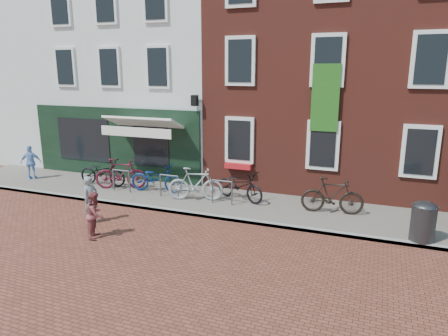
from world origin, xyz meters
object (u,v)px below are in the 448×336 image
at_px(woman, 91,200).
at_px(cafe_person, 31,162).
at_px(bicycle_2, 156,178).
at_px(bicycle_1, 121,174).
at_px(bicycle_0, 103,172).
at_px(bicycle_5, 332,196).
at_px(bicycle_3, 196,184).
at_px(bicycle_4, 240,185).
at_px(litter_bin, 423,219).
at_px(boy, 95,215).

distance_m(woman, cafe_person, 6.11).
bearing_deg(bicycle_2, bicycle_1, 88.62).
bearing_deg(bicycle_1, bicycle_0, 60.50).
relative_size(cafe_person, bicycle_1, 0.73).
xyz_separation_m(bicycle_1, bicycle_5, (7.79, 0.08, 0.00)).
height_order(bicycle_1, bicycle_3, same).
height_order(bicycle_1, bicycle_4, bicycle_1).
height_order(bicycle_1, bicycle_5, same).
xyz_separation_m(bicycle_0, bicycle_3, (4.16, -0.37, 0.06)).
distance_m(litter_bin, cafe_person, 14.58).
bearing_deg(bicycle_0, bicycle_5, -92.99).
bearing_deg(bicycle_0, boy, -147.62).
xyz_separation_m(litter_bin, bicycle_4, (-5.62, 1.52, -0.08)).
height_order(boy, bicycle_1, boy).
height_order(litter_bin, bicycle_5, bicycle_5).
distance_m(woman, bicycle_1, 3.27).
bearing_deg(bicycle_4, bicycle_2, 114.59).
bearing_deg(bicycle_2, bicycle_5, -97.12).
bearing_deg(woman, bicycle_0, 40.19).
relative_size(bicycle_1, bicycle_5, 1.00).
relative_size(litter_bin, bicycle_1, 0.60).
xyz_separation_m(boy, bicycle_2, (-0.48, 4.08, -0.03)).
relative_size(bicycle_0, bicycle_2, 1.00).
relative_size(cafe_person, bicycle_5, 0.73).
distance_m(cafe_person, bicycle_3, 7.50).
distance_m(litter_bin, woman, 9.37).
relative_size(woman, boy, 1.10).
relative_size(woman, bicycle_0, 0.73).
relative_size(woman, bicycle_4, 0.73).
bearing_deg(bicycle_3, litter_bin, -113.32).
relative_size(bicycle_0, bicycle_3, 1.03).
height_order(bicycle_2, bicycle_3, bicycle_3).
bearing_deg(boy, bicycle_5, -74.80).
xyz_separation_m(woman, bicycle_0, (-2.01, 3.20, -0.10)).
height_order(woman, bicycle_0, woman).
distance_m(boy, bicycle_2, 4.10).
bearing_deg(bicycle_3, woman, 127.26).
height_order(cafe_person, bicycle_3, cafe_person).
bearing_deg(litter_bin, cafe_person, 175.81).
height_order(boy, bicycle_4, boy).
relative_size(bicycle_3, bicycle_5, 1.00).
xyz_separation_m(cafe_person, bicycle_1, (4.26, 0.15, -0.12)).
bearing_deg(bicycle_4, bicycle_1, 115.27).
xyz_separation_m(bicycle_1, bicycle_4, (4.66, 0.31, -0.06)).
xyz_separation_m(litter_bin, woman, (-9.18, -1.87, 0.02)).
height_order(litter_bin, bicycle_2, litter_bin).
relative_size(boy, bicycle_2, 0.66).
xyz_separation_m(woman, bicycle_3, (2.15, 2.83, -0.04)).
height_order(woman, bicycle_3, woman).
bearing_deg(bicycle_2, litter_bin, -105.37).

